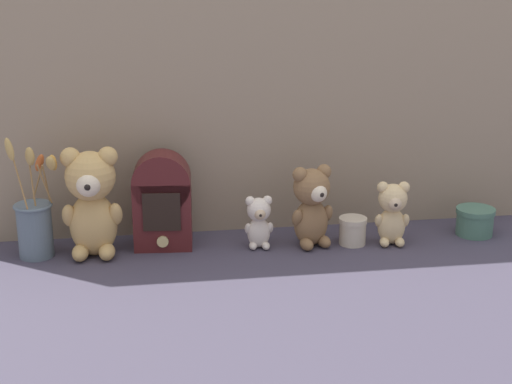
{
  "coord_description": "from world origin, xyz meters",
  "views": [
    {
      "loc": [
        -0.3,
        -1.95,
        0.79
      ],
      "look_at": [
        0.0,
        0.02,
        0.16
      ],
      "focal_mm": 55.0,
      "sensor_mm": 36.0,
      "label": 1
    }
  ],
  "objects": [
    {
      "name": "teddy_bear_large",
      "position": [
        -0.43,
        0.02,
        0.15
      ],
      "size": [
        0.16,
        0.15,
        0.29
      ],
      "color": "tan",
      "rests_on": "ground"
    },
    {
      "name": "decorative_tin_tall",
      "position": [
        0.26,
        -0.0,
        0.04
      ],
      "size": [
        0.08,
        0.08,
        0.08
      ],
      "color": "beige",
      "rests_on": "ground"
    },
    {
      "name": "flower_vase",
      "position": [
        -0.58,
        0.04,
        0.09
      ],
      "size": [
        0.13,
        0.13,
        0.34
      ],
      "color": "slate",
      "rests_on": "ground"
    },
    {
      "name": "teddy_bear_medium",
      "position": [
        0.15,
        0.01,
        0.12
      ],
      "size": [
        0.13,
        0.11,
        0.23
      ],
      "color": "olive",
      "rests_on": "ground"
    },
    {
      "name": "decorative_tin_short",
      "position": [
        0.63,
        0.02,
        0.04
      ],
      "size": [
        0.11,
        0.11,
        0.08
      ],
      "color": "#47705B",
      "rests_on": "ground"
    },
    {
      "name": "ground_plane",
      "position": [
        0.0,
        0.0,
        0.0
      ],
      "size": [
        4.0,
        4.0,
        0.0
      ],
      "primitive_type": "plane",
      "color": "#3D3847"
    },
    {
      "name": "backdrop_wall",
      "position": [
        0.0,
        0.17,
        0.38
      ],
      "size": [
        1.74,
        0.02,
        0.75
      ],
      "color": "gray",
      "rests_on": "ground"
    },
    {
      "name": "teddy_bear_small",
      "position": [
        0.37,
        -0.02,
        0.09
      ],
      "size": [
        0.1,
        0.09,
        0.18
      ],
      "color": "#DBBC84",
      "rests_on": "ground"
    },
    {
      "name": "vintage_radio",
      "position": [
        -0.25,
        0.06,
        0.14
      ],
      "size": [
        0.16,
        0.11,
        0.26
      ],
      "color": "#4C1919",
      "rests_on": "ground"
    },
    {
      "name": "teddy_bear_tiny",
      "position": [
        0.01,
        0.01,
        0.08
      ],
      "size": [
        0.08,
        0.07,
        0.15
      ],
      "color": "beige",
      "rests_on": "ground"
    }
  ]
}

